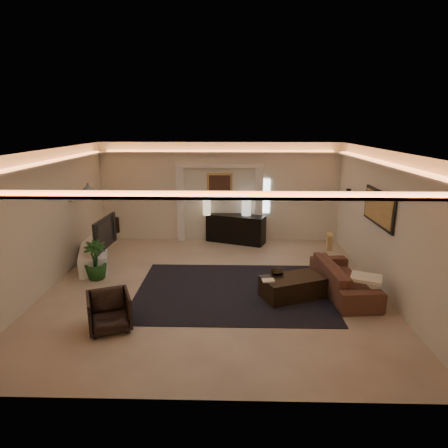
{
  "coord_description": "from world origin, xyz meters",
  "views": [
    {
      "loc": [
        0.41,
        -7.65,
        3.43
      ],
      "look_at": [
        0.2,
        0.6,
        1.25
      ],
      "focal_mm": 30.76,
      "sensor_mm": 36.0,
      "label": 1
    }
  ],
  "objects_px": {
    "console": "(236,229)",
    "sofa": "(344,278)",
    "coffee_table": "(292,288)",
    "armchair": "(109,311)"
  },
  "relations": [
    {
      "from": "console",
      "to": "sofa",
      "type": "xyz_separation_m",
      "value": [
        2.22,
        -3.44,
        -0.09
      ]
    },
    {
      "from": "sofa",
      "to": "coffee_table",
      "type": "relative_size",
      "value": 1.74
    },
    {
      "from": "console",
      "to": "coffee_table",
      "type": "height_order",
      "value": "console"
    },
    {
      "from": "coffee_table",
      "to": "armchair",
      "type": "distance_m",
      "value": 3.57
    },
    {
      "from": "sofa",
      "to": "coffee_table",
      "type": "bearing_deg",
      "value": 98.36
    },
    {
      "from": "coffee_table",
      "to": "armchair",
      "type": "bearing_deg",
      "value": 178.92
    },
    {
      "from": "console",
      "to": "armchair",
      "type": "bearing_deg",
      "value": -92.53
    },
    {
      "from": "sofa",
      "to": "armchair",
      "type": "relative_size",
      "value": 2.99
    },
    {
      "from": "coffee_table",
      "to": "sofa",
      "type": "bearing_deg",
      "value": -9.2
    },
    {
      "from": "sofa",
      "to": "armchair",
      "type": "bearing_deg",
      "value": 104.53
    }
  ]
}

